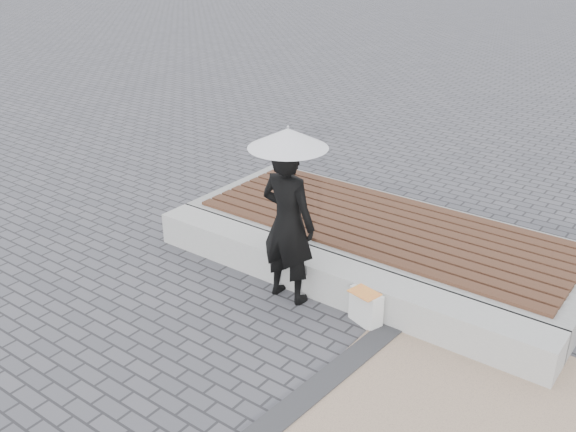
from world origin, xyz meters
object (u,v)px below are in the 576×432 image
(woman, at_px, (288,223))
(parasol, at_px, (288,138))
(handbag, at_px, (286,237))
(canvas_tote, at_px, (366,307))
(seating_ledge, at_px, (332,279))

(woman, distance_m, parasol, 0.95)
(handbag, xyz_separation_m, canvas_tote, (1.27, -0.30, -0.32))
(canvas_tote, bearing_deg, handbag, -174.23)
(handbag, bearing_deg, seating_ledge, 10.47)
(woman, distance_m, canvas_tote, 1.21)
(seating_ledge, height_order, canvas_tote, seating_ledge)
(handbag, bearing_deg, woman, -38.03)
(canvas_tote, bearing_deg, seating_ledge, 174.22)
(seating_ledge, height_order, parasol, parasol)
(woman, xyz_separation_m, canvas_tote, (0.97, 0.06, -0.72))
(parasol, xyz_separation_m, canvas_tote, (0.97, 0.06, -1.67))
(canvas_tote, bearing_deg, woman, -157.54)
(woman, bearing_deg, canvas_tote, -175.38)
(parasol, relative_size, handbag, 3.27)
(seating_ledge, xyz_separation_m, woman, (-0.37, -0.34, 0.71))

